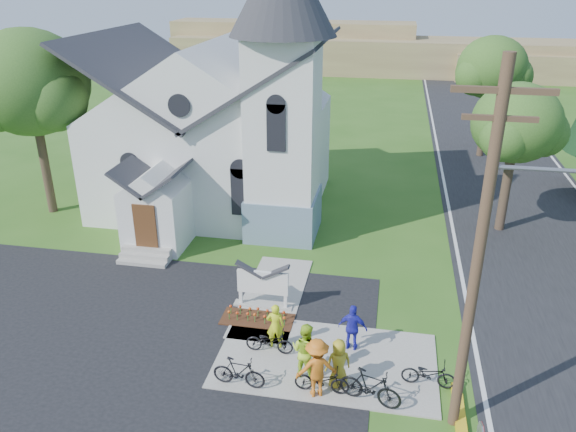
% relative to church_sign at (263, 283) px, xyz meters
% --- Properties ---
extents(ground, '(120.00, 120.00, 0.00)m').
position_rel_church_sign_xyz_m(ground, '(1.20, -3.20, -1.03)').
color(ground, '#315F1B').
rests_on(ground, ground).
extents(parking_lot, '(20.00, 16.00, 0.02)m').
position_rel_church_sign_xyz_m(parking_lot, '(-5.80, -5.20, -1.02)').
color(parking_lot, black).
rests_on(parking_lot, ground).
extents(road, '(8.00, 90.00, 0.02)m').
position_rel_church_sign_xyz_m(road, '(11.20, 11.80, -1.02)').
color(road, black).
rests_on(road, ground).
extents(sidewalk, '(7.00, 4.00, 0.05)m').
position_rel_church_sign_xyz_m(sidewalk, '(2.70, -2.70, -1.00)').
color(sidewalk, gray).
rests_on(sidewalk, ground).
extents(church, '(12.35, 12.00, 13.00)m').
position_rel_church_sign_xyz_m(church, '(-4.28, 9.28, 4.22)').
color(church, white).
rests_on(church, ground).
extents(church_sign, '(2.20, 0.40, 1.70)m').
position_rel_church_sign_xyz_m(church_sign, '(0.00, 0.00, 0.00)').
color(church_sign, gray).
rests_on(church_sign, ground).
extents(flower_bed, '(2.60, 1.10, 0.07)m').
position_rel_church_sign_xyz_m(flower_bed, '(0.00, -0.90, -0.99)').
color(flower_bed, '#381D0F').
rests_on(flower_bed, ground).
extents(utility_pole, '(3.45, 0.28, 10.00)m').
position_rel_church_sign_xyz_m(utility_pole, '(6.56, -4.70, 4.38)').
color(utility_pole, '#493224').
rests_on(utility_pole, ground).
extents(tree_lot_corner, '(5.60, 5.60, 9.15)m').
position_rel_church_sign_xyz_m(tree_lot_corner, '(-12.80, 6.80, 5.58)').
color(tree_lot_corner, '#3C2D21').
rests_on(tree_lot_corner, ground).
extents(tree_road_near, '(4.00, 4.00, 7.05)m').
position_rel_church_sign_xyz_m(tree_road_near, '(9.70, 8.80, 4.18)').
color(tree_road_near, '#3C2D21').
rests_on(tree_road_near, ground).
extents(tree_road_mid, '(4.40, 4.40, 7.80)m').
position_rel_church_sign_xyz_m(tree_road_mid, '(10.20, 20.80, 4.75)').
color(tree_road_mid, '#3C2D21').
rests_on(tree_road_mid, ground).
extents(distant_hills, '(61.00, 10.00, 5.60)m').
position_rel_church_sign_xyz_m(distant_hills, '(4.56, 53.13, 1.15)').
color(distant_hills, olive).
rests_on(distant_hills, ground).
extents(cyclist_0, '(0.62, 0.44, 1.62)m').
position_rel_church_sign_xyz_m(cyclist_0, '(0.96, -2.31, -0.17)').
color(cyclist_0, '#CCDE1A').
rests_on(cyclist_0, sidewalk).
extents(bike_0, '(1.57, 0.55, 0.83)m').
position_rel_church_sign_xyz_m(bike_0, '(0.83, -2.64, -0.56)').
color(bike_0, black).
rests_on(bike_0, sidewalk).
extents(cyclist_1, '(1.07, 0.95, 1.84)m').
position_rel_church_sign_xyz_m(cyclist_1, '(2.14, -3.54, -0.06)').
color(cyclist_1, '#B1E12A').
rests_on(cyclist_1, sidewalk).
extents(bike_1, '(1.66, 0.58, 0.98)m').
position_rel_church_sign_xyz_m(bike_1, '(0.28, -4.40, -0.49)').
color(bike_1, black).
rests_on(bike_1, sidewalk).
extents(cyclist_2, '(1.00, 0.51, 1.64)m').
position_rel_church_sign_xyz_m(cyclist_2, '(3.46, -1.96, -0.16)').
color(cyclist_2, '#2625BC').
rests_on(cyclist_2, sidewalk).
extents(bike_2, '(1.63, 0.59, 0.85)m').
position_rel_church_sign_xyz_m(bike_2, '(2.75, -4.20, -0.55)').
color(bike_2, black).
rests_on(bike_2, sidewalk).
extents(cyclist_3, '(1.39, 1.08, 1.89)m').
position_rel_church_sign_xyz_m(cyclist_3, '(2.61, -4.32, -0.03)').
color(cyclist_3, orange).
rests_on(cyclist_3, sidewalk).
extents(bike_3, '(1.93, 1.01, 1.12)m').
position_rel_church_sign_xyz_m(bike_3, '(4.17, -4.40, -0.42)').
color(bike_3, black).
rests_on(bike_3, sidewalk).
extents(cyclist_4, '(0.93, 0.80, 1.62)m').
position_rel_church_sign_xyz_m(cyclist_4, '(3.19, -3.84, -0.17)').
color(cyclist_4, '#AF9D20').
rests_on(cyclist_4, sidewalk).
extents(bike_4, '(1.63, 0.65, 0.84)m').
position_rel_church_sign_xyz_m(bike_4, '(5.86, -3.33, -0.56)').
color(bike_4, black).
rests_on(bike_4, sidewalk).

